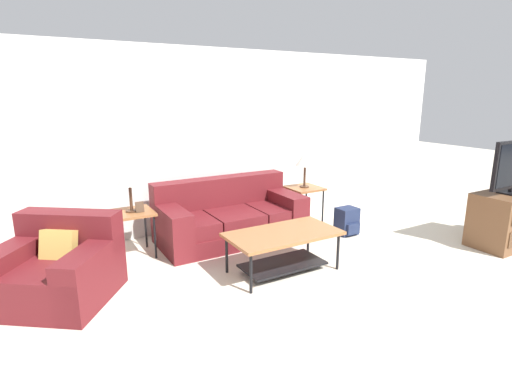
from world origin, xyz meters
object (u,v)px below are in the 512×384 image
Objects in this scene: table_lamp_right at (305,160)px; backpack at (347,221)px; tv_console at (506,219)px; coffee_table at (283,242)px; table_lamp_left at (129,177)px; side_table_left at (132,216)px; couch at (230,218)px; armchair at (57,270)px; side_table_right at (304,191)px.

backpack is at bearing -72.17° from table_lamp_right.
tv_console is 2.05m from backpack.
table_lamp_left is (-1.35, 1.29, 0.66)m from coffee_table.
side_table_left is 4.83m from tv_console.
armchair is at bearing -163.71° from couch.
side_table_left is (-1.35, 1.29, 0.17)m from coffee_table.
table_lamp_left is 3.03m from backpack.
armchair is 2.53× the size of table_lamp_right.
armchair is at bearing 165.10° from tv_console.
coffee_table is at bearing -134.08° from side_table_right.
tv_console is at bearing -33.77° from couch.
coffee_table is at bearing -134.08° from table_lamp_right.
coffee_table is 3.11m from tv_console.
tv_console reaches higher than side_table_right.
armchair is 3.59× the size of backpack.
table_lamp_left reaches higher than backpack.
couch reaches higher than coffee_table.
side_table_right is (1.30, 0.05, 0.22)m from couch.
tv_console reaches higher than side_table_left.
side_table_right is at bearing 2.01° from couch.
armchair is at bearing -168.87° from side_table_right.
table_lamp_left reaches higher than tv_console.
backpack is at bearing -14.31° from table_lamp_left.
armchair reaches higher than backpack.
side_table_right is 2.64m from table_lamp_left.
backpack is (1.48, 0.56, -0.15)m from coffee_table.
coffee_table is 1.98m from table_lamp_left.
armchair is 3.64m from table_lamp_right.
table_lamp_right reaches higher than armchair.
tv_console is (3.00, -0.80, 0.01)m from coffee_table.
side_table_left and side_table_right have the same top height.
side_table_left is at bearing 154.38° from tv_console.
couch is 1.32m from side_table_right.
coffee_table is 1.91m from table_lamp_right.
couch is at bearing -177.99° from table_lamp_right.
table_lamp_right reaches higher than tv_console.
table_lamp_right is at bearing 130.05° from tv_console.
side_table_left is 0.60× the size of tv_console.
table_lamp_left reaches higher than couch.
tv_console is (3.05, -2.04, 0.06)m from couch.
tv_console is at bearing -25.62° from table_lamp_left.
couch is 2.29m from armchair.
backpack is at bearing -23.83° from couch.
side_table_right is 0.49m from table_lamp_right.
side_table_left is at bearing 180.00° from side_table_right.
coffee_table reaches higher than backpack.
table_lamp_left is 2.60m from table_lamp_right.
coffee_table is at bearing -43.59° from table_lamp_left.
side_table_right is (3.50, 0.69, 0.22)m from armchair.
side_table_right is at bearing 107.83° from backpack.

